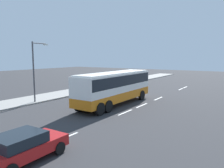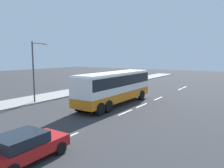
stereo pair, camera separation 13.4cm
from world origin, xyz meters
name	(u,v)px [view 2 (the right image)]	position (x,y,z in m)	size (l,w,h in m)	color
ground_plane	(118,104)	(0.00, 0.00, 0.00)	(120.00, 120.00, 0.00)	#333335
sidewalk_curb	(58,95)	(0.00, 9.04, 0.07)	(80.00, 4.00, 0.15)	gray
lane_centreline	(144,105)	(1.03, -2.49, 0.00)	(34.31, 0.16, 0.01)	white
coach_bus	(115,85)	(-0.66, -0.04, 2.08)	(10.80, 2.65, 3.35)	orange
car_red_compact	(25,146)	(-13.41, -3.06, 0.75)	(4.04, 2.03, 1.40)	#B21919
pedestrian_near_curb	(97,80)	(8.43, 9.07, 1.14)	(0.32, 0.32, 1.72)	#38334C
street_lamp	(35,67)	(-4.46, 7.52, 3.85)	(2.02, 0.24, 6.32)	#47474C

